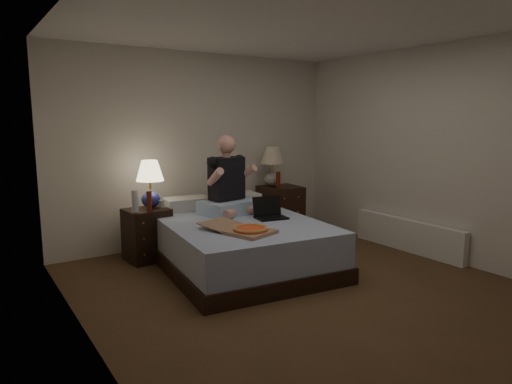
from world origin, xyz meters
TOP-DOWN VIEW (x-y plane):
  - floor at (0.00, 0.00)m, footprint 4.00×4.50m
  - ceiling at (0.00, 0.00)m, footprint 4.00×4.50m
  - wall_back at (0.00, 2.25)m, footprint 4.00×0.00m
  - wall_left at (-2.00, 0.00)m, footprint 0.00×4.50m
  - wall_right at (2.00, 0.00)m, footprint 0.00×4.50m
  - bed at (-0.15, 1.02)m, footprint 1.82×2.28m
  - nightstand_left at (-0.93, 1.80)m, footprint 0.51×0.46m
  - nightstand_right at (1.05, 1.87)m, footprint 0.58×0.53m
  - lamp_left at (-0.85, 1.86)m, footprint 0.41×0.41m
  - lamp_right at (0.98, 1.97)m, footprint 0.35×0.35m
  - water_bottle at (-1.10, 1.70)m, footprint 0.07×0.07m
  - soda_can at (-0.77, 1.73)m, footprint 0.07×0.07m
  - beer_bottle_left at (-0.95, 1.66)m, footprint 0.06×0.06m
  - beer_bottle_right at (0.93, 1.76)m, footprint 0.06×0.06m
  - person at (-0.06, 1.38)m, footprint 0.73×0.62m
  - laptop at (0.19, 0.88)m, footprint 0.38×0.33m
  - pizza_box at (-0.37, 0.43)m, footprint 0.61×0.85m
  - radiator at (1.93, 0.37)m, footprint 0.10×1.60m

SIDE VIEW (x-z plane):
  - floor at x=0.00m, z-range 0.00..0.00m
  - radiator at x=1.93m, z-range 0.00..0.40m
  - bed at x=-0.15m, z-range 0.00..0.53m
  - nightstand_left at x=-0.93m, z-range 0.00..0.61m
  - nightstand_right at x=1.05m, z-range 0.00..0.70m
  - pizza_box at x=-0.37m, z-range 0.53..0.61m
  - laptop at x=0.19m, z-range 0.53..0.77m
  - soda_can at x=-0.77m, z-range 0.61..0.71m
  - beer_bottle_left at x=-0.95m, z-range 0.61..0.84m
  - water_bottle at x=-1.10m, z-range 0.61..0.86m
  - beer_bottle_right at x=0.93m, z-range 0.70..0.93m
  - lamp_left at x=-0.85m, z-range 0.61..1.17m
  - lamp_right at x=0.98m, z-range 0.70..1.26m
  - person at x=-0.06m, z-range 0.53..1.46m
  - wall_back at x=0.00m, z-range 0.00..2.50m
  - wall_left at x=-2.00m, z-range 0.00..2.50m
  - wall_right at x=2.00m, z-range 0.00..2.50m
  - ceiling at x=0.00m, z-range 2.50..2.50m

